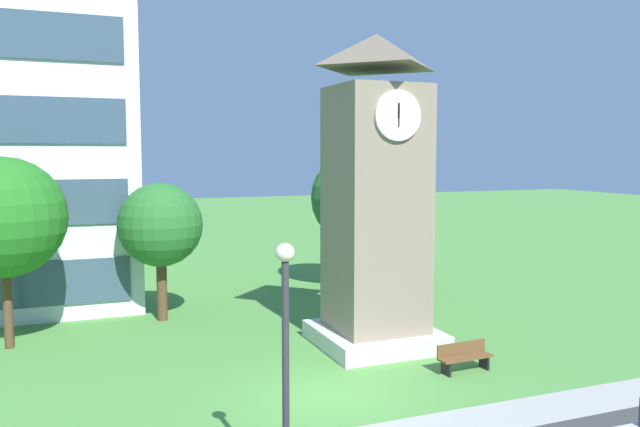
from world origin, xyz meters
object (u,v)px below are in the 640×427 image
street_lamp (286,341)px  tree_streetside (4,218)px  park_bench (464,357)px  tree_by_building (357,198)px  tree_near_tower (160,225)px  clock_tower (376,209)px

street_lamp → tree_streetside: (-5.81, 12.82, 1.34)m
park_bench → street_lamp: size_ratio=0.36×
tree_by_building → tree_streetside: 16.22m
park_bench → street_lamp: street_lamp is taller
park_bench → tree_streetside: bearing=149.7°
street_lamp → tree_streetside: 14.14m
tree_by_building → street_lamp: bearing=-118.7°
street_lamp → tree_near_tower: 14.71m
park_bench → tree_streetside: (-13.29, 7.78, 4.08)m
park_bench → street_lamp: 9.42m
clock_tower → street_lamp: (-6.13, -8.52, -1.61)m
tree_near_tower → clock_tower: bearing=-43.5°
street_lamp → tree_by_building: tree_by_building is taller
street_lamp → tree_streetside: bearing=114.4°
street_lamp → tree_near_tower: (-0.36, 14.69, 0.66)m
park_bench → tree_near_tower: size_ratio=0.33×
park_bench → clock_tower: bearing=111.2°
tree_by_building → clock_tower: bearing=-111.2°
clock_tower → tree_near_tower: clock_tower is taller
tree_by_building → tree_streetside: tree_by_building is taller
tree_by_building → park_bench: bearing=-99.9°
street_lamp → tree_streetside: tree_streetside is taller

